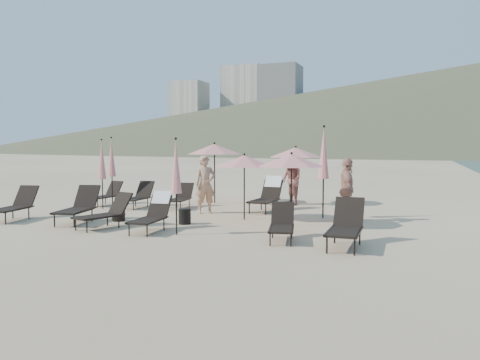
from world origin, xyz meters
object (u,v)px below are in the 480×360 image
at_px(lounger_2, 105,212).
at_px(umbrella_closed_0, 176,167).
at_px(beachgoer_a, 205,185).
at_px(lounger_8, 181,197).
at_px(lounger_3, 153,213).
at_px(beachgoer_c, 347,190).
at_px(umbrella_open_1, 291,161).
at_px(lounger_6, 106,194).
at_px(beachgoer_b, 291,180).
at_px(side_table_0, 118,213).
at_px(lounger_0, 15,205).
at_px(lounger_9, 267,195).
at_px(lounger_1, 78,206).
at_px(umbrella_open_0, 244,161).
at_px(umbrella_open_3, 296,152).
at_px(lounger_7, 138,196).
at_px(umbrella_closed_1, 324,154).
at_px(lounger_4, 282,224).
at_px(umbrella_open_2, 214,149).
at_px(side_table_1, 185,216).
at_px(umbrella_closed_2, 112,158).
at_px(lounger_5, 346,225).

xyz_separation_m(lounger_2, umbrella_closed_0, (2.29, -0.18, 1.26)).
bearing_deg(lounger_2, beachgoer_a, 86.22).
distance_m(lounger_8, beachgoer_a, 1.79).
bearing_deg(lounger_3, beachgoer_c, 31.81).
xyz_separation_m(umbrella_open_1, beachgoer_c, (1.32, 1.37, -0.88)).
xyz_separation_m(lounger_6, beachgoer_a, (4.50, -0.66, 0.55)).
bearing_deg(beachgoer_b, side_table_0, -77.54).
relative_size(lounger_0, beachgoer_a, 0.95).
bearing_deg(lounger_6, lounger_9, 10.22).
relative_size(umbrella_open_1, beachgoer_c, 1.10).
bearing_deg(lounger_1, umbrella_open_0, 13.74).
xyz_separation_m(umbrella_open_0, umbrella_closed_0, (-0.70, -2.93, -0.08)).
distance_m(lounger_3, umbrella_open_1, 4.02).
height_order(lounger_3, lounger_6, lounger_3).
bearing_deg(umbrella_open_3, lounger_7, -148.60).
distance_m(lounger_2, lounger_7, 4.31).
xyz_separation_m(umbrella_open_0, umbrella_open_3, (0.46, 4.35, 0.21)).
distance_m(umbrella_closed_1, side_table_0, 6.45).
bearing_deg(lounger_4, umbrella_closed_1, 72.81).
bearing_deg(umbrella_closed_1, beachgoer_c, -25.33).
relative_size(lounger_1, umbrella_closed_1, 0.67).
bearing_deg(beachgoer_a, lounger_9, -1.04).
relative_size(lounger_3, umbrella_open_0, 0.82).
bearing_deg(lounger_7, lounger_4, -33.94).
xyz_separation_m(umbrella_open_2, side_table_1, (1.28, -4.89, -1.90)).
xyz_separation_m(lounger_6, umbrella_closed_2, (0.43, -0.19, 1.39)).
xyz_separation_m(lounger_8, umbrella_closed_0, (2.40, -4.65, 1.29)).
bearing_deg(beachgoer_b, lounger_0, -89.43).
bearing_deg(umbrella_open_2, beachgoer_b, 10.49).
xyz_separation_m(lounger_0, side_table_1, (5.12, 1.20, -0.24)).
distance_m(lounger_4, umbrella_closed_0, 2.97).
height_order(lounger_0, side_table_0, lounger_0).
xyz_separation_m(umbrella_open_3, beachgoer_a, (-2.14, -3.55, -1.03)).
relative_size(lounger_4, umbrella_closed_2, 0.60).
relative_size(umbrella_open_2, beachgoer_c, 1.27).
bearing_deg(lounger_0, lounger_6, 75.44).
bearing_deg(side_table_0, umbrella_closed_1, 26.14).
bearing_deg(lounger_3, beachgoer_b, 68.49).
bearing_deg(lounger_0, lounger_4, -11.78).
relative_size(lounger_7, umbrella_closed_2, 0.64).
distance_m(lounger_9, umbrella_open_3, 2.69).
xyz_separation_m(umbrella_closed_2, beachgoer_b, (6.13, 2.76, -0.85)).
relative_size(lounger_0, lounger_5, 1.01).
height_order(lounger_6, lounger_7, lounger_7).
relative_size(lounger_6, umbrella_open_2, 0.65).
height_order(umbrella_open_2, beachgoer_a, umbrella_open_2).
distance_m(umbrella_open_0, beachgoer_a, 2.04).
xyz_separation_m(lounger_8, beachgoer_b, (3.48, 2.31, 0.54)).
xyz_separation_m(lounger_2, side_table_1, (1.71, 1.34, -0.21)).
distance_m(lounger_1, beachgoer_a, 4.07).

